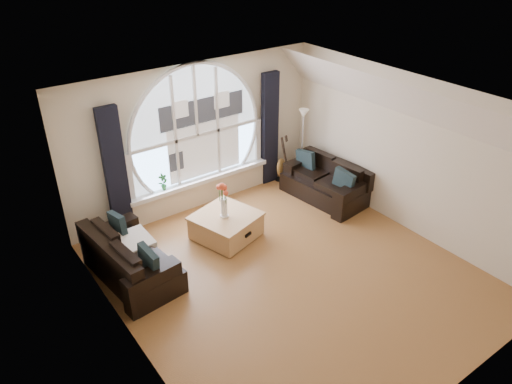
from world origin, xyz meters
name	(u,v)px	position (x,y,z in m)	size (l,w,h in m)	color
ground	(290,274)	(0.00, 0.00, 0.00)	(5.00, 5.50, 0.01)	brown
ceiling	(297,108)	(0.00, 0.00, 2.70)	(5.00, 5.50, 0.01)	silver
wall_back	(196,137)	(0.00, 2.75, 1.35)	(5.00, 0.01, 2.70)	beige
wall_front	(467,309)	(0.00, -2.75, 1.35)	(5.00, 0.01, 2.70)	beige
wall_left	(127,263)	(-2.50, 0.00, 1.35)	(0.01, 5.50, 2.70)	beige
wall_right	(408,155)	(2.50, 0.00, 1.35)	(0.01, 5.50, 2.70)	beige
attic_slope	(405,101)	(2.20, 0.00, 2.35)	(0.92, 5.50, 0.72)	silver
arched_window	(196,123)	(0.00, 2.72, 1.62)	(2.60, 0.06, 2.15)	silver
window_sill	(201,180)	(0.00, 2.65, 0.51)	(2.90, 0.22, 0.08)	white
window_frame	(197,124)	(0.00, 2.69, 1.62)	(2.76, 0.08, 2.15)	white
neighbor_house	(204,128)	(0.15, 2.71, 1.50)	(1.70, 0.02, 1.50)	silver
curtain_left	(116,173)	(-1.60, 2.63, 1.15)	(0.35, 0.12, 2.30)	black
curtain_right	(270,129)	(1.60, 2.63, 1.15)	(0.35, 0.12, 2.30)	black
sofa_left	(131,256)	(-1.98, 1.37, 0.40)	(0.85, 1.69, 0.75)	black
sofa_right	(325,180)	(2.04, 1.43, 0.40)	(0.83, 1.66, 0.74)	black
coffee_chest	(226,225)	(-0.24, 1.44, 0.24)	(0.97, 0.97, 0.48)	tan
throw_blanket	(132,242)	(-1.86, 1.55, 0.50)	(0.55, 0.55, 0.10)	silver
vase_flowers	(224,196)	(-0.28, 1.41, 0.83)	(0.24, 0.24, 0.70)	white
floor_lamp	(302,148)	(2.07, 2.17, 0.80)	(0.24, 0.24, 1.60)	#B2B2B2
guitar	(282,158)	(1.80, 2.46, 0.53)	(0.36, 0.24, 1.06)	olive
potted_plant	(163,182)	(-0.77, 2.65, 0.71)	(0.17, 0.11, 0.32)	#1E6023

